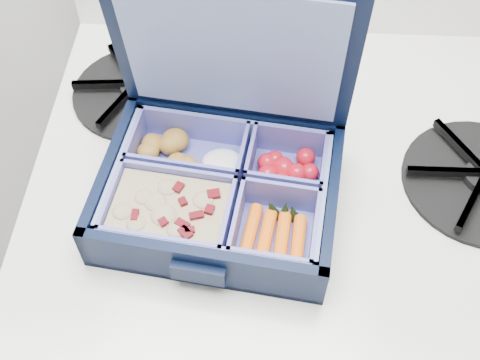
# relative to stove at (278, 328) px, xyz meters

# --- Properties ---
(stove) EXTENTS (0.58, 0.58, 0.87)m
(stove) POSITION_rel_stove_xyz_m (0.00, 0.00, 0.00)
(stove) COLOR white
(stove) RESTS_ON floor
(bento_box) EXTENTS (0.25, 0.21, 0.06)m
(bento_box) POSITION_rel_stove_xyz_m (-0.08, -0.05, 0.46)
(bento_box) COLOR black
(bento_box) RESTS_ON stove
(burner_grate_rear) EXTENTS (0.17, 0.17, 0.02)m
(burner_grate_rear) POSITION_rel_stove_xyz_m (-0.19, 0.11, 0.44)
(burner_grate_rear) COLOR black
(burner_grate_rear) RESTS_ON stove
(fork) EXTENTS (0.11, 0.17, 0.01)m
(fork) POSITION_rel_stove_xyz_m (-0.07, 0.08, 0.44)
(fork) COLOR #B1B0BD
(fork) RESTS_ON stove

